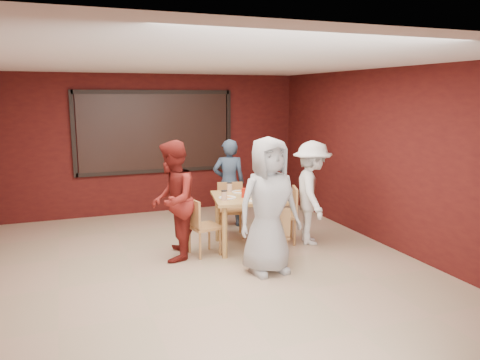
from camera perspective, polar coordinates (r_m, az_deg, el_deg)
name	(u,v)px	position (r m, az deg, el deg)	size (l,w,h in m)	color
floor	(206,269)	(6.64, -4.15, -10.74)	(7.00, 7.00, 0.00)	tan
window_blinds	(156,132)	(9.58, -10.26, 5.78)	(3.00, 0.02, 1.50)	black
dining_table	(248,203)	(7.29, 0.93, -2.82)	(1.24, 1.24, 0.98)	tan
chair_front	(274,232)	(6.63, 4.20, -6.35)	(0.52, 0.52, 0.86)	#BC7549
chair_back	(231,206)	(8.02, -1.13, -3.17)	(0.52, 0.52, 0.90)	#BC7549
chair_left	(200,223)	(7.03, -4.88, -5.30)	(0.50, 0.50, 0.87)	#BC7549
chair_right	(287,212)	(7.64, 5.77, -3.85)	(0.57, 0.57, 0.92)	#BC7549
diner_front	(269,206)	(6.26, 3.50, -3.16)	(0.90, 0.59, 1.85)	#A6A6A6
diner_back	(229,183)	(8.51, -1.35, -0.38)	(0.59, 0.38, 1.60)	#324359
diner_left	(173,201)	(6.84, -8.21, -2.52)	(0.85, 0.66, 1.75)	maroon
diner_right	(312,193)	(7.60, 8.75, -1.55)	(1.08, 0.62, 1.67)	white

